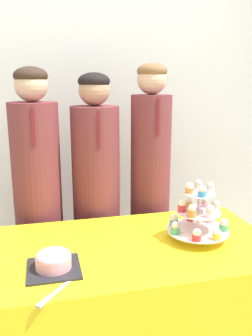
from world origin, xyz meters
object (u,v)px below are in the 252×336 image
student_0 (38,204)px  student_2 (150,192)px  student_1 (96,203)px  cupcake_stand (198,214)px  round_cake (53,261)px  cake_knife (52,296)px

student_0 → student_2: student_2 is taller
student_0 → student_1: bearing=0.0°
student_0 → student_1: size_ratio=1.02×
cupcake_stand → round_cake: bearing=-168.9°
cake_knife → student_0: bearing=43.2°
cupcake_stand → student_0: size_ratio=0.20×
student_2 → cupcake_stand: bearing=-83.5°
cupcake_stand → student_2: (-0.07, 0.61, -0.06)m
cake_knife → cupcake_stand: size_ratio=0.60×
student_0 → student_1: 0.37m
round_cake → student_2: bearing=48.3°
cupcake_stand → student_1: student_1 is taller
round_cake → student_1: bearing=67.9°
round_cake → cake_knife: bearing=-94.9°
student_0 → cake_knife: bearing=-87.2°
student_2 → round_cake: bearing=-131.7°
cupcake_stand → student_2: 0.62m
round_cake → cake_knife: size_ratio=1.18×
round_cake → cupcake_stand: bearing=11.1°
cake_knife → student_1: (0.33, 0.96, 0.03)m
cake_knife → student_2: bearing=4.5°
student_1 → cupcake_stand: bearing=-54.4°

